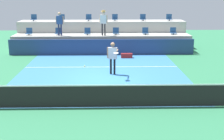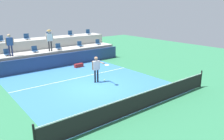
{
  "view_description": "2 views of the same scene",
  "coord_description": "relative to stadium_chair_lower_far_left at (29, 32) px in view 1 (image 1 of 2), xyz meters",
  "views": [
    {
      "loc": [
        0.21,
        -14.76,
        4.31
      ],
      "look_at": [
        0.53,
        -1.68,
        0.88
      ],
      "focal_mm": 47.9,
      "sensor_mm": 36.0,
      "label": 1
    },
    {
      "loc": [
        -7.18,
        -10.68,
        4.77
      ],
      "look_at": [
        0.61,
        -0.89,
        1.22
      ],
      "focal_mm": 35.17,
      "sensor_mm": 36.0,
      "label": 2
    }
  ],
  "objects": [
    {
      "name": "tennis_net",
      "position": [
        5.33,
        -11.23,
        -0.97
      ],
      "size": [
        10.48,
        0.08,
        1.07
      ],
      "color": "black",
      "rests_on": "ground_plane"
    },
    {
      "name": "stadium_chair_upper_left",
      "position": [
        2.17,
        1.8,
        0.85
      ],
      "size": [
        0.44,
        0.4,
        0.52
      ],
      "color": "#2D2D33",
      "rests_on": "seating_tier_upper"
    },
    {
      "name": "seating_tier_upper",
      "position": [
        5.33,
        1.87,
        -0.41
      ],
      "size": [
        13.0,
        1.8,
        2.1
      ],
      "primitive_type": "cube",
      "color": "#ADAAA3",
      "rests_on": "ground_plane"
    },
    {
      "name": "stadium_chair_upper_mid_left",
      "position": [
        4.29,
        1.8,
        0.85
      ],
      "size": [
        0.44,
        0.4,
        0.52
      ],
      "color": "#2D2D33",
      "rests_on": "seating_tier_upper"
    },
    {
      "name": "spectator_in_white",
      "position": [
        2.32,
        -0.38,
        0.79
      ],
      "size": [
        0.59,
        0.26,
        1.68
      ],
      "color": "navy",
      "rests_on": "seating_tier_lower"
    },
    {
      "name": "sponsor_backboard",
      "position": [
        5.33,
        -1.23,
        -0.91
      ],
      "size": [
        13.0,
        0.16,
        1.1
      ],
      "primitive_type": "cube",
      "color": "navy",
      "rests_on": "ground_plane"
    },
    {
      "name": "stadium_chair_lower_mid_left",
      "position": [
        4.27,
        0.0,
        0.0
      ],
      "size": [
        0.44,
        0.4,
        0.52
      ],
      "color": "#2D2D33",
      "rests_on": "seating_tier_lower"
    },
    {
      "name": "stadium_chair_lower_mid_right",
      "position": [
        6.37,
        0.0,
        0.0
      ],
      "size": [
        0.44,
        0.4,
        0.52
      ],
      "color": "#2D2D33",
      "rests_on": "seating_tier_lower"
    },
    {
      "name": "stadium_chair_lower_far_left",
      "position": [
        0.0,
        0.0,
        0.0
      ],
      "size": [
        0.44,
        0.4,
        0.52
      ],
      "color": "#2D2D33",
      "rests_on": "seating_tier_lower"
    },
    {
      "name": "court_service_line",
      "position": [
        5.33,
        -4.83,
        -1.46
      ],
      "size": [
        9.0,
        0.06,
        0.0
      ],
      "primitive_type": "cube",
      "color": "white",
      "rests_on": "ground_plane"
    },
    {
      "name": "stadium_chair_lower_right",
      "position": [
        8.55,
        0.0,
        0.0
      ],
      "size": [
        0.44,
        0.4,
        0.52
      ],
      "color": "#2D2D33",
      "rests_on": "seating_tier_lower"
    },
    {
      "name": "stadium_chair_upper_far_left",
      "position": [
        -0.02,
        1.8,
        0.85
      ],
      "size": [
        0.44,
        0.4,
        0.52
      ],
      "color": "#2D2D33",
      "rests_on": "seating_tier_upper"
    },
    {
      "name": "tennis_ball",
      "position": [
        4.65,
        -9.11,
        -0.34
      ],
      "size": [
        0.07,
        0.07,
        0.07
      ],
      "color": "#CCE033"
    },
    {
      "name": "stadium_chair_lower_far_right",
      "position": [
        10.62,
        0.0,
        0.0
      ],
      "size": [
        0.44,
        0.4,
        0.52
      ],
      "color": "#2D2D33",
      "rests_on": "seating_tier_lower"
    },
    {
      "name": "court_inner_paint",
      "position": [
        5.33,
        -6.23,
        -1.46
      ],
      "size": [
        9.0,
        10.0,
        0.01
      ],
      "primitive_type": "cube",
      "color": "teal",
      "rests_on": "ground_plane"
    },
    {
      "name": "stadium_chair_lower_left",
      "position": [
        2.13,
        0.0,
        0.0
      ],
      "size": [
        0.44,
        0.4,
        0.52
      ],
      "color": "#2D2D33",
      "rests_on": "seating_tier_lower"
    },
    {
      "name": "equipment_bag",
      "position": [
        7.01,
        -2.32,
        -1.31
      ],
      "size": [
        0.76,
        0.28,
        0.3
      ],
      "primitive_type": "cube",
      "color": "maroon",
      "rests_on": "ground_plane"
    },
    {
      "name": "stadium_chair_upper_right",
      "position": [
        8.58,
        1.8,
        0.85
      ],
      "size": [
        0.44,
        0.4,
        0.52
      ],
      "color": "#2D2D33",
      "rests_on": "seating_tier_upper"
    },
    {
      "name": "tennis_player",
      "position": [
        5.96,
        -6.48,
        -0.39
      ],
      "size": [
        0.6,
        1.26,
        1.75
      ],
      "color": "black",
      "rests_on": "ground_plane"
    },
    {
      "name": "seating_tier_lower",
      "position": [
        5.33,
        0.07,
        -0.84
      ],
      "size": [
        13.0,
        1.8,
        1.25
      ],
      "primitive_type": "cube",
      "color": "#ADAAA3",
      "rests_on": "ground_plane"
    },
    {
      "name": "stadium_chair_upper_mid_right",
      "position": [
        6.36,
        1.8,
        0.85
      ],
      "size": [
        0.44,
        0.4,
        0.52
      ],
      "color": "#2D2D33",
      "rests_on": "seating_tier_upper"
    },
    {
      "name": "ground_plane",
      "position": [
        5.33,
        -7.23,
        -1.46
      ],
      "size": [
        40.0,
        40.0,
        0.0
      ],
      "primitive_type": "plane",
      "color": "#2D754C"
    },
    {
      "name": "spectator_with_hat",
      "position": [
        5.46,
        -0.38,
        0.9
      ],
      "size": [
        0.6,
        0.51,
        1.81
      ],
      "color": "#2D2D33",
      "rests_on": "seating_tier_lower"
    },
    {
      "name": "stadium_chair_upper_far_right",
      "position": [
        10.66,
        1.8,
        0.85
      ],
      "size": [
        0.44,
        0.4,
        0.52
      ],
      "color": "#2D2D33",
      "rests_on": "seating_tier_upper"
    }
  ]
}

